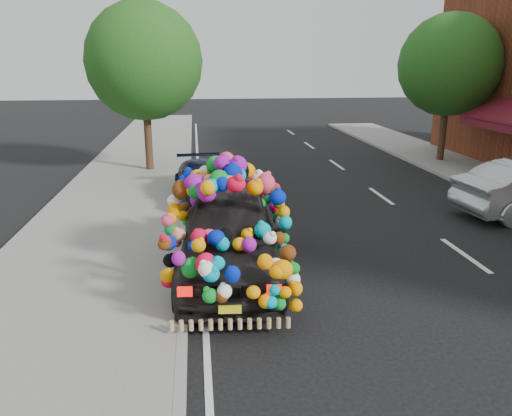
# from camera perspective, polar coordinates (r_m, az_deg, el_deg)

# --- Properties ---
(ground) EXTENTS (100.00, 100.00, 0.00)m
(ground) POSITION_cam_1_polar(r_m,az_deg,el_deg) (10.38, 5.06, -6.26)
(ground) COLOR black
(ground) RESTS_ON ground
(sidewalk) EXTENTS (4.00, 60.00, 0.12)m
(sidewalk) POSITION_cam_1_polar(r_m,az_deg,el_deg) (10.40, -18.98, -6.74)
(sidewalk) COLOR gray
(sidewalk) RESTS_ON ground
(kerb) EXTENTS (0.15, 60.00, 0.13)m
(kerb) POSITION_cam_1_polar(r_m,az_deg,el_deg) (10.15, -8.11, -6.50)
(kerb) COLOR gray
(kerb) RESTS_ON ground
(lane_markings) EXTENTS (6.00, 50.00, 0.01)m
(lane_markings) POSITION_cam_1_polar(r_m,az_deg,el_deg) (11.64, 22.75, -4.96)
(lane_markings) COLOR silver
(lane_markings) RESTS_ON ground
(tree_near_sidewalk) EXTENTS (4.20, 4.20, 6.13)m
(tree_near_sidewalk) POSITION_cam_1_polar(r_m,az_deg,el_deg) (18.95, -12.72, 16.02)
(tree_near_sidewalk) COLOR #332114
(tree_near_sidewalk) RESTS_ON ground
(tree_far_b) EXTENTS (4.00, 4.00, 5.90)m
(tree_far_b) POSITION_cam_1_polar(r_m,az_deg,el_deg) (21.83, 21.25, 14.98)
(tree_far_b) COLOR #332114
(tree_far_b) RESTS_ON ground
(plush_art_car) EXTENTS (2.59, 5.09, 2.27)m
(plush_art_car) POSITION_cam_1_polar(r_m,az_deg,el_deg) (9.45, -3.12, -0.98)
(plush_art_car) COLOR black
(plush_art_car) RESTS_ON ground
(navy_sedan) EXTENTS (2.04, 4.21, 1.18)m
(navy_sedan) POSITION_cam_1_polar(r_m,az_deg,el_deg) (14.64, -5.75, 2.84)
(navy_sedan) COLOR black
(navy_sedan) RESTS_ON ground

